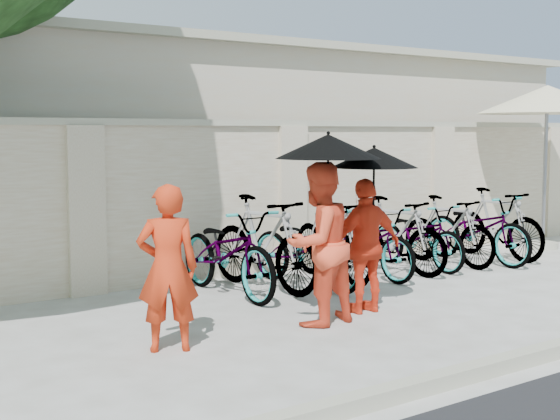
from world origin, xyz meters
TOP-DOWN VIEW (x-y plane):
  - ground at (0.00, 0.00)m, footprint 80.00×80.00m
  - kerb at (0.00, -1.70)m, footprint 40.00×0.16m
  - compound_wall at (1.00, 3.20)m, footprint 20.00×0.30m
  - building_behind at (2.00, 7.00)m, footprint 14.00×6.00m
  - monk_left at (-1.31, 0.41)m, footprint 0.64×0.54m
  - monk_center at (0.35, 0.37)m, footprint 0.88×0.73m
  - parasol_center at (0.40, 0.29)m, footprint 1.04×1.04m
  - monk_right at (1.09, 0.49)m, footprint 0.87×0.42m
  - parasol_right at (1.11, 0.41)m, footprint 0.92×0.92m
  - patio_umbrella at (6.54, 2.20)m, footprint 2.92×2.92m
  - bike_0 at (0.34, 2.06)m, footprint 0.70×1.98m
  - bike_1 at (0.87, 2.10)m, footprint 0.75×1.97m
  - bike_2 at (1.39, 1.94)m, footprint 0.87×1.96m
  - bike_3 at (1.92, 2.07)m, footprint 0.70×1.84m
  - bike_4 at (2.44, 1.99)m, footprint 0.66×1.82m
  - bike_5 at (2.97, 1.99)m, footprint 0.71×1.78m
  - bike_6 at (3.49, 2.07)m, footprint 0.61×1.75m
  - bike_7 at (4.02, 1.98)m, footprint 0.53×1.68m
  - bike_8 at (4.55, 1.90)m, footprint 0.74×1.93m
  - bike_9 at (5.07, 1.98)m, footprint 0.54×1.79m

SIDE VIEW (x-z plane):
  - ground at x=0.00m, z-range 0.00..0.00m
  - kerb at x=0.00m, z-range 0.00..0.12m
  - bike_6 at x=3.49m, z-range 0.00..0.92m
  - bike_4 at x=2.44m, z-range 0.00..0.95m
  - bike_2 at x=1.39m, z-range 0.00..1.00m
  - bike_8 at x=4.55m, z-range 0.00..1.00m
  - bike_7 at x=4.02m, z-range 0.00..1.00m
  - bike_0 at x=0.34m, z-range 0.00..1.04m
  - bike_5 at x=2.97m, z-range 0.00..1.04m
  - bike_9 at x=5.07m, z-range 0.00..1.07m
  - bike_3 at x=1.92m, z-range 0.00..1.08m
  - bike_1 at x=0.87m, z-range 0.00..1.15m
  - monk_right at x=1.09m, z-range 0.00..1.44m
  - monk_left at x=-1.31m, z-range 0.00..1.48m
  - monk_center at x=0.35m, z-range 0.00..1.63m
  - compound_wall at x=1.00m, z-range 0.00..2.00m
  - building_behind at x=2.00m, z-range 0.00..3.20m
  - parasol_right at x=1.11m, z-range 1.18..2.13m
  - parasol_center at x=0.40m, z-range 1.29..2.27m
  - patio_umbrella at x=6.54m, z-range 1.08..3.75m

